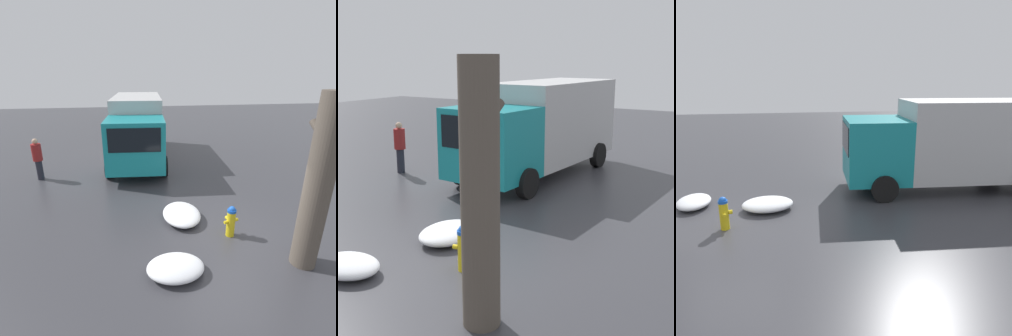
{
  "view_description": "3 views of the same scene",
  "coord_description": "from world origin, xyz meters",
  "views": [
    {
      "loc": [
        -6.02,
        2.71,
        4.39
      ],
      "look_at": [
        3.2,
        1.3,
        0.96
      ],
      "focal_mm": 28.0,
      "sensor_mm": 36.0,
      "label": 1
    },
    {
      "loc": [
        -6.73,
        -5.0,
        4.02
      ],
      "look_at": [
        3.53,
        1.18,
        1.17
      ],
      "focal_mm": 50.0,
      "sensor_mm": 36.0,
      "label": 2
    },
    {
      "loc": [
        1.84,
        -8.51,
        3.96
      ],
      "look_at": [
        3.38,
        0.76,
        1.35
      ],
      "focal_mm": 35.0,
      "sensor_mm": 36.0,
      "label": 3
    }
  ],
  "objects": [
    {
      "name": "delivery_truck",
      "position": [
        7.59,
        2.24,
        1.72
      ],
      "size": [
        7.57,
        3.09,
        3.19
      ],
      "rotation": [
        0.0,
        0.0,
        1.5
      ],
      "color": "teal",
      "rests_on": "ground_plane"
    },
    {
      "name": "ground_plane",
      "position": [
        0.0,
        0.0,
        0.0
      ],
      "size": [
        60.0,
        60.0,
        0.0
      ],
      "primitive_type": "plane",
      "color": "#38383D"
    },
    {
      "name": "snow_pile_by_hydrant",
      "position": [
        -1.26,
        1.8,
        0.16
      ],
      "size": [
        1.01,
        1.34,
        0.33
      ],
      "color": "white",
      "rests_on": "ground_plane"
    },
    {
      "name": "tree_trunk",
      "position": [
        -1.36,
        -1.32,
        2.05
      ],
      "size": [
        0.89,
        0.58,
        4.06
      ],
      "color": "brown",
      "rests_on": "ground_plane"
    },
    {
      "name": "snow_pile_curbside",
      "position": [
        1.06,
        1.19,
        0.18
      ],
      "size": [
        1.55,
        1.17,
        0.36
      ],
      "color": "white",
      "rests_on": "ground_plane"
    },
    {
      "name": "pedestrian",
      "position": [
        5.21,
        6.57,
        0.99
      ],
      "size": [
        0.39,
        0.39,
        1.81
      ],
      "rotation": [
        0.0,
        0.0,
        2.91
      ],
      "color": "#23232D",
      "rests_on": "ground_plane"
    },
    {
      "name": "fire_hydrant",
      "position": [
        0.0,
        0.0,
        0.47
      ],
      "size": [
        0.35,
        0.45,
        0.92
      ],
      "rotation": [
        0.0,
        0.0,
        0.25
      ],
      "color": "yellow",
      "rests_on": "ground_plane"
    }
  ]
}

